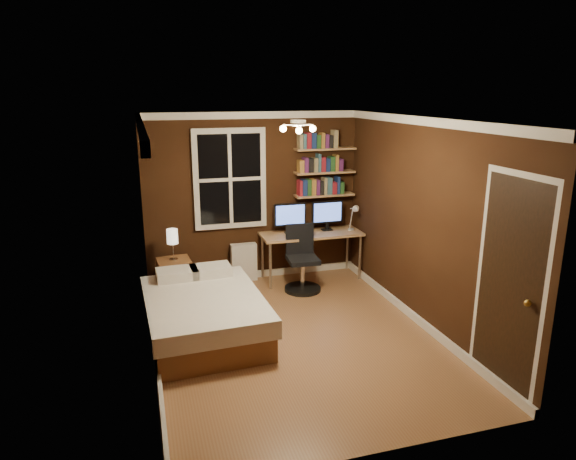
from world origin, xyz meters
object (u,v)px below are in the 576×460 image
object	(u,v)px
desk	(311,237)
monitor_left	(290,218)
nightstand	(175,279)
radiator	(244,262)
monitor_right	(327,216)
bed	(204,314)
desk_lamp	(353,217)
office_chair	(302,266)
bedside_lamp	(173,245)

from	to	relation	value
desk	monitor_left	xyz separation A→B (m)	(-0.31, 0.08, 0.29)
nightstand	radiator	world-z (taller)	radiator
nightstand	monitor_right	distance (m)	2.44
bed	monitor_right	bearing A→B (deg)	33.46
bed	desk_lamp	size ratio (longest dim) A/B	4.25
desk_lamp	office_chair	world-z (taller)	desk_lamp
bedside_lamp	desk	distance (m)	2.06
monitor_left	bedside_lamp	bearing A→B (deg)	-171.49
monitor_left	radiator	bearing A→B (deg)	169.96
nightstand	office_chair	distance (m)	1.79
nightstand	desk_lamp	distance (m)	2.77
desk	monitor_right	size ratio (longest dim) A/B	3.10
nightstand	desk	distance (m)	2.10
desk	office_chair	bearing A→B (deg)	-124.20
desk	desk_lamp	world-z (taller)	desk_lamp
bed	bedside_lamp	xyz separation A→B (m)	(-0.24, 1.26, 0.50)
bed	nightstand	bearing A→B (deg)	98.27
nightstand	radiator	size ratio (longest dim) A/B	0.95
radiator	monitor_left	distance (m)	0.96
bedside_lamp	nightstand	bearing A→B (deg)	0.00
radiator	bed	bearing A→B (deg)	-116.38
bed	monitor_left	world-z (taller)	monitor_left
bedside_lamp	desk_lamp	bearing A→B (deg)	1.80
nightstand	desk_lamp	size ratio (longest dim) A/B	1.24
bed	bedside_lamp	size ratio (longest dim) A/B	4.30
desk_lamp	nightstand	bearing A→B (deg)	-178.20
desk	monitor_right	xyz separation A→B (m)	(0.28, 0.08, 0.29)
bedside_lamp	desk	size ratio (longest dim) A/B	0.29
nightstand	office_chair	xyz separation A→B (m)	(1.78, -0.22, 0.08)
bedside_lamp	office_chair	world-z (taller)	bedside_lamp
desk	office_chair	distance (m)	0.58
monitor_right	bedside_lamp	bearing A→B (deg)	-173.62
desk	office_chair	xyz separation A→B (m)	(-0.27, -0.40, -0.31)
radiator	bedside_lamp	bearing A→B (deg)	-160.01
monitor_left	monitor_right	bearing A→B (deg)	0.00
nightstand	bedside_lamp	bearing A→B (deg)	0.00
desk_lamp	bedside_lamp	bearing A→B (deg)	-178.20
nightstand	radiator	distance (m)	1.12
monitor_left	office_chair	xyz separation A→B (m)	(0.04, -0.48, -0.60)
desk	bedside_lamp	bearing A→B (deg)	-174.86
bedside_lamp	monitor_right	world-z (taller)	monitor_right
bedside_lamp	monitor_right	xyz separation A→B (m)	(2.33, 0.26, 0.19)
nightstand	bedside_lamp	xyz separation A→B (m)	(0.00, 0.00, 0.49)
bed	nightstand	world-z (taller)	bed
desk_lamp	office_chair	distance (m)	1.13
radiator	desk	world-z (taller)	desk
radiator	monitor_right	world-z (taller)	monitor_right
bedside_lamp	monitor_left	size ratio (longest dim) A/B	0.89
bed	desk	world-z (taller)	desk
bed	monitor_left	xyz separation A→B (m)	(1.50, 1.52, 0.69)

